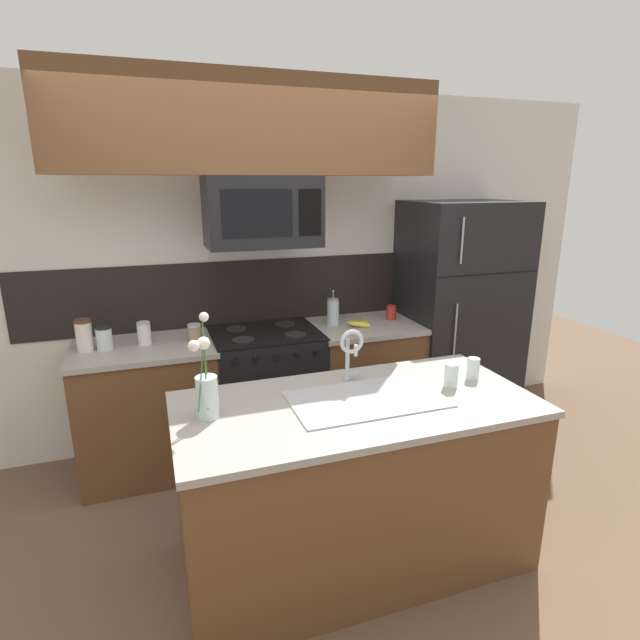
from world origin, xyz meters
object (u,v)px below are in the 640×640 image
(storage_jar_medium, at_px, (104,338))
(spare_glass, at_px, (473,369))
(storage_jar_squat, at_px, (195,333))
(sink_faucet, at_px, (351,348))
(french_press, at_px, (333,312))
(refrigerator, at_px, (457,315))
(storage_jar_tall, at_px, (84,335))
(banana_bunch, at_px, (360,324))
(microwave, at_px, (262,212))
(flower_vase, at_px, (207,392))
(stove_range, at_px, (267,392))
(storage_jar_short, at_px, (144,333))
(drinking_glass, at_px, (451,375))
(coffee_tin, at_px, (391,312))

(storage_jar_medium, height_order, spare_glass, storage_jar_medium)
(storage_jar_squat, xyz_separation_m, sink_faucet, (0.71, -1.03, 0.14))
(storage_jar_squat, xyz_separation_m, french_press, (1.02, 0.06, 0.04))
(refrigerator, distance_m, storage_jar_tall, 2.77)
(storage_jar_medium, distance_m, spare_glass, 2.27)
(storage_jar_tall, xyz_separation_m, banana_bunch, (1.87, -0.07, -0.08))
(refrigerator, bearing_deg, storage_jar_medium, -179.52)
(storage_jar_tall, bearing_deg, microwave, -1.64)
(microwave, distance_m, storage_jar_squat, 0.93)
(flower_vase, bearing_deg, french_press, 49.26)
(stove_range, height_order, flower_vase, flower_vase)
(french_press, distance_m, flower_vase, 1.65)
(stove_range, xyz_separation_m, storage_jar_medium, (-1.05, -0.00, 0.53))
(refrigerator, bearing_deg, french_press, 177.84)
(microwave, xyz_separation_m, storage_jar_short, (-0.81, 0.05, -0.77))
(storage_jar_squat, height_order, flower_vase, flower_vase)
(refrigerator, height_order, french_press, refrigerator)
(storage_jar_squat, bearing_deg, microwave, -2.18)
(storage_jar_medium, relative_size, flower_vase, 0.32)
(stove_range, height_order, refrigerator, refrigerator)
(sink_faucet, distance_m, flower_vase, 0.79)
(refrigerator, bearing_deg, drinking_glass, -125.12)
(stove_range, bearing_deg, refrigerator, 0.72)
(microwave, bearing_deg, spare_glass, -52.88)
(storage_jar_medium, height_order, drinking_glass, storage_jar_medium)
(refrigerator, height_order, coffee_tin, refrigerator)
(storage_jar_squat, relative_size, banana_bunch, 0.61)
(storage_jar_tall, height_order, french_press, french_press)
(storage_jar_medium, height_order, flower_vase, flower_vase)
(storage_jar_medium, xyz_separation_m, storage_jar_short, (0.24, 0.03, -0.00))
(banana_bunch, distance_m, french_press, 0.22)
(french_press, bearing_deg, spare_glass, -74.38)
(refrigerator, distance_m, french_press, 1.07)
(flower_vase, bearing_deg, storage_jar_tall, 117.38)
(refrigerator, height_order, storage_jar_squat, refrigerator)
(french_press, distance_m, drinking_glass, 1.32)
(refrigerator, height_order, storage_jar_medium, refrigerator)
(french_press, distance_m, sink_faucet, 1.14)
(storage_jar_squat, xyz_separation_m, flower_vase, (-0.06, -1.19, 0.07))
(refrigerator, bearing_deg, coffee_tin, 177.04)
(storage_jar_short, xyz_separation_m, storage_jar_squat, (0.32, -0.03, -0.02))
(storage_jar_short, xyz_separation_m, flower_vase, (0.27, -1.22, 0.05))
(french_press, xyz_separation_m, spare_glass, (0.35, -1.25, -0.04))
(sink_faucet, bearing_deg, banana_bunch, 63.90)
(stove_range, relative_size, storage_jar_squat, 7.99)
(spare_glass, bearing_deg, microwave, 127.12)
(storage_jar_tall, relative_size, banana_bunch, 1.10)
(banana_bunch, height_order, sink_faucet, sink_faucet)
(storage_jar_medium, distance_m, coffee_tin, 2.07)
(banana_bunch, height_order, drinking_glass, drinking_glass)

